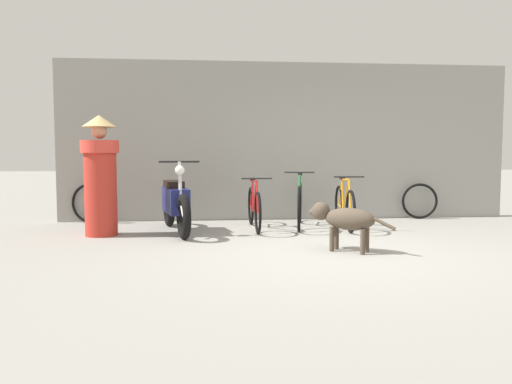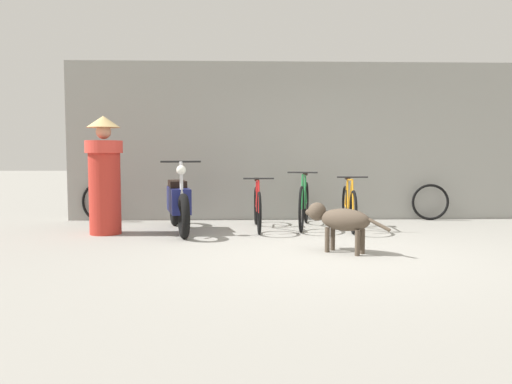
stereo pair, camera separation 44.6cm
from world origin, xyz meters
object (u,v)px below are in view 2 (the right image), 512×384
at_px(motorcycle, 179,203).
at_px(spare_tire_right, 430,202).
at_px(bicycle_2, 349,207).
at_px(person_in_robes, 104,174).
at_px(spare_tire_left, 99,202).
at_px(bicycle_0, 257,207).
at_px(stray_dog, 339,219).
at_px(bicycle_1, 304,204).

relative_size(motorcycle, spare_tire_right, 3.01).
height_order(bicycle_2, person_in_robes, person_in_robes).
bearing_deg(spare_tire_left, person_in_robes, -70.69).
bearing_deg(bicycle_0, motorcycle, -80.79).
distance_m(stray_dog, spare_tire_right, 3.62).
bearing_deg(spare_tire_right, person_in_robes, -165.83).
distance_m(bicycle_1, spare_tire_left, 3.59).
distance_m(bicycle_0, stray_dog, 2.10).
height_order(motorcycle, stray_dog, motorcycle).
xyz_separation_m(bicycle_0, stray_dog, (0.92, -1.89, 0.05)).
bearing_deg(spare_tire_right, motorcycle, -164.77).
bearing_deg(spare_tire_right, bicycle_2, -149.78).
bearing_deg(spare_tire_left, bicycle_0, -19.35).
distance_m(bicycle_2, stray_dog, 1.95).
bearing_deg(bicycle_1, spare_tire_right, 119.98).
distance_m(person_in_robes, spare_tire_left, 1.54).
relative_size(bicycle_0, stray_dog, 1.82).
height_order(bicycle_1, spare_tire_left, bicycle_1).
bearing_deg(bicycle_1, bicycle_2, 86.35).
xyz_separation_m(motorcycle, stray_dog, (2.13, -1.68, -0.04)).
relative_size(bicycle_0, bicycle_2, 0.99).
height_order(bicycle_0, bicycle_2, bicycle_2).
height_order(bicycle_0, person_in_robes, person_in_robes).
bearing_deg(person_in_robes, bicycle_0, 148.91).
distance_m(bicycle_2, person_in_robes, 3.78).
relative_size(bicycle_1, stray_dog, 1.89).
bearing_deg(person_in_robes, bicycle_2, 144.92).
xyz_separation_m(stray_dog, spare_tire_left, (-3.66, 2.86, -0.06)).
bearing_deg(bicycle_0, stray_dog, 25.09).
xyz_separation_m(bicycle_0, bicycle_1, (0.76, 0.18, 0.03)).
distance_m(bicycle_1, stray_dog, 2.07).
height_order(motorcycle, person_in_robes, person_in_robes).
relative_size(bicycle_1, bicycle_2, 1.03).
xyz_separation_m(motorcycle, spare_tire_right, (4.34, 1.18, -0.11)).
bearing_deg(person_in_robes, spare_tire_left, -111.66).
bearing_deg(spare_tire_left, bicycle_1, -12.69).
height_order(person_in_robes, spare_tire_left, person_in_robes).
relative_size(bicycle_2, spare_tire_left, 2.48).
distance_m(motorcycle, person_in_robes, 1.17).
xyz_separation_m(bicycle_2, motorcycle, (-2.66, -0.20, 0.09)).
relative_size(bicycle_0, person_in_robes, 0.96).
bearing_deg(motorcycle, person_in_robes, -93.17).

